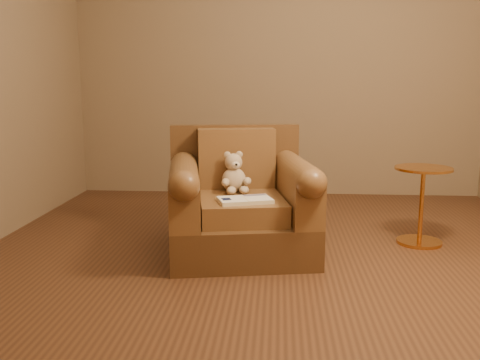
{
  "coord_description": "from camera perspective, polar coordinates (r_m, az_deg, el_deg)",
  "views": [
    {
      "loc": [
        0.01,
        -3.38,
        1.13
      ],
      "look_at": [
        -0.24,
        -0.0,
        0.5
      ],
      "focal_mm": 40.0,
      "sensor_mm": 36.0,
      "label": 1
    }
  ],
  "objects": [
    {
      "name": "floor",
      "position": [
        3.56,
        3.82,
        -8.05
      ],
      "size": [
        4.0,
        4.0,
        0.0
      ],
      "primitive_type": "plane",
      "color": "#512F1B",
      "rests_on": "ground"
    },
    {
      "name": "side_table",
      "position": [
        3.94,
        18.8,
        -2.33
      ],
      "size": [
        0.39,
        0.39,
        0.55
      ],
      "color": "#D4893A",
      "rests_on": "floor"
    },
    {
      "name": "teddy_bear",
      "position": [
        3.59,
        -0.6,
        0.38
      ],
      "size": [
        0.2,
        0.23,
        0.28
      ],
      "rotation": [
        0.0,
        0.0,
        0.34
      ],
      "color": "tan",
      "rests_on": "armchair"
    },
    {
      "name": "guidebook",
      "position": [
        3.31,
        0.53,
        -2.15
      ],
      "size": [
        0.37,
        0.29,
        0.03
      ],
      "rotation": [
        0.0,
        0.0,
        0.32
      ],
      "color": "beige",
      "rests_on": "armchair"
    },
    {
      "name": "armchair",
      "position": [
        3.56,
        -0.02,
        -2.68
      ],
      "size": [
        1.06,
        1.02,
        0.83
      ],
      "rotation": [
        0.0,
        0.0,
        0.18
      ],
      "color": "#52341B",
      "rests_on": "floor"
    }
  ]
}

